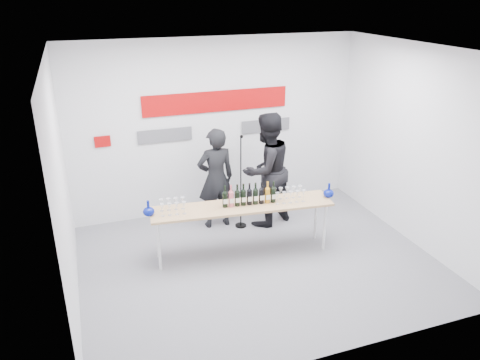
% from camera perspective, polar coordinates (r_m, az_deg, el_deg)
% --- Properties ---
extents(ground, '(5.00, 5.00, 0.00)m').
position_cam_1_polar(ground, '(6.93, 2.26, -9.95)').
color(ground, slate).
rests_on(ground, ground).
extents(back_wall, '(5.00, 0.04, 3.00)m').
position_cam_1_polar(back_wall, '(8.05, -2.86, 6.47)').
color(back_wall, silver).
rests_on(back_wall, ground).
extents(signage, '(3.38, 0.02, 0.79)m').
position_cam_1_polar(signage, '(7.93, -3.22, 8.50)').
color(signage, '#A80708').
rests_on(signage, back_wall).
extents(tasting_table, '(2.69, 0.81, 0.79)m').
position_cam_1_polar(tasting_table, '(6.80, 0.28, -3.55)').
color(tasting_table, tan).
rests_on(tasting_table, ground).
extents(wine_bottles, '(0.80, 0.16, 0.33)m').
position_cam_1_polar(wine_bottles, '(6.73, 1.16, -1.72)').
color(wine_bottles, black).
rests_on(wine_bottles, tasting_table).
extents(decanter_left, '(0.16, 0.16, 0.21)m').
position_cam_1_polar(decanter_left, '(6.56, -11.10, -3.37)').
color(decanter_left, navy).
rests_on(decanter_left, tasting_table).
extents(decanter_right, '(0.16, 0.16, 0.21)m').
position_cam_1_polar(decanter_right, '(7.12, 10.77, -1.22)').
color(decanter_right, navy).
rests_on(decanter_right, tasting_table).
extents(glasses_left, '(0.38, 0.26, 0.18)m').
position_cam_1_polar(glasses_left, '(6.59, -8.20, -3.21)').
color(glasses_left, silver).
rests_on(glasses_left, tasting_table).
extents(glasses_right, '(0.48, 0.27, 0.18)m').
position_cam_1_polar(glasses_right, '(6.92, 5.97, -1.81)').
color(glasses_right, silver).
rests_on(glasses_right, tasting_table).
extents(presenter_left, '(0.62, 0.42, 1.69)m').
position_cam_1_polar(presenter_left, '(7.58, -2.97, 0.18)').
color(presenter_left, black).
rests_on(presenter_left, ground).
extents(presenter_right, '(1.12, 1.00, 1.91)m').
position_cam_1_polar(presenter_right, '(7.64, 3.22, 1.24)').
color(presenter_right, black).
rests_on(presenter_right, ground).
extents(mic_stand, '(0.19, 0.19, 1.60)m').
position_cam_1_polar(mic_stand, '(7.67, 0.10, -2.41)').
color(mic_stand, black).
rests_on(mic_stand, ground).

